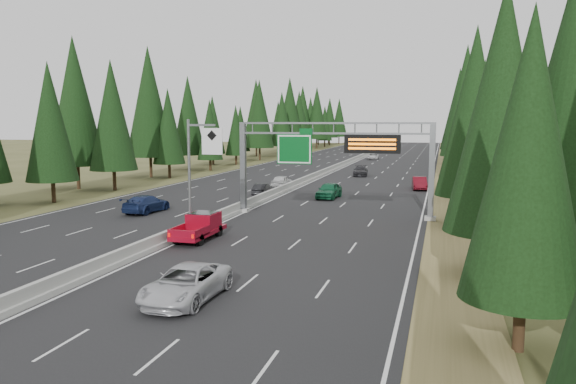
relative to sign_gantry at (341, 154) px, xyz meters
The scene contains 19 objects.
road 46.29m from the sign_gantry, 101.18° to the left, with size 32.00×260.00×0.08m, color black.
shoulder_right 46.28m from the sign_gantry, 78.86° to the left, with size 3.60×260.00×0.06m, color olive.
shoulder_left 52.70m from the sign_gantry, 120.63° to the left, with size 3.60×260.00×0.06m, color #404520.
median_barrier 46.25m from the sign_gantry, 101.18° to the left, with size 0.70×260.00×0.85m.
sign_gantry is the anchor object (origin of this frame).
hov_sign_pole 12.96m from the sign_gantry, 130.04° to the right, with size 2.80×0.50×8.00m.
tree_row_right 43.14m from the sign_gantry, 72.29° to the left, with size 11.43×243.48×18.84m.
tree_row_left 57.21m from the sign_gantry, 123.01° to the left, with size 12.08×240.88×18.92m.
silver_minivan 24.23m from the sign_gantry, 96.30° to the right, with size 2.52×5.46×1.52m, color silver.
red_pickup 14.21m from the sign_gantry, 123.13° to the right, with size 1.89×5.30×1.73m.
car_ahead_green 12.05m from the sign_gantry, 106.03° to the left, with size 1.92×4.77×1.63m, color #155F3A.
car_ahead_dkred 22.20m from the sign_gantry, 75.13° to the left, with size 1.55×4.45×1.46m, color maroon.
car_ahead_dkgrey 36.32m from the sign_gantry, 95.46° to the left, with size 2.02×4.97×1.44m, color black.
car_ahead_white 72.78m from the sign_gantry, 94.74° to the left, with size 2.15×4.67×1.30m, color silver.
car_ahead_far 111.72m from the sign_gantry, 93.81° to the left, with size 1.86×4.62×1.58m, color black.
car_onc_near 15.83m from the sign_gantry, 133.40° to the left, with size 1.35×3.87×1.28m, color black.
car_onc_blue 17.35m from the sign_gantry, behind, with size 2.13×5.24×1.52m, color navy.
car_onc_white 21.84m from the sign_gantry, 119.15° to the left, with size 1.76×4.37×1.49m, color silver.
car_onc_far 62.38m from the sign_gantry, 107.31° to the left, with size 2.18×4.73×1.32m, color black.
Camera 1 is at (17.00, -10.69, 7.89)m, focal length 35.00 mm.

